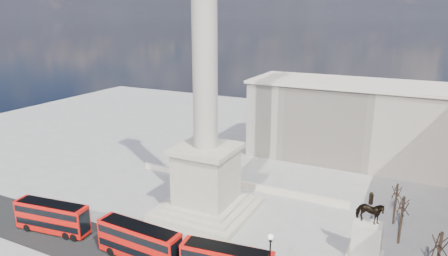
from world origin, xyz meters
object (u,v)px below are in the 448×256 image
red_bus_a (140,242)px  equestrian_statue (367,235)px  red_bus_e (53,217)px  nelsons_column (206,133)px

red_bus_a → equestrian_statue: bearing=29.9°
red_bus_a → red_bus_e: size_ratio=1.03×
red_bus_a → equestrian_statue: equestrian_statue is taller
equestrian_statue → red_bus_e: bearing=-161.9°
nelsons_column → red_bus_e: 24.72m
nelsons_column → red_bus_a: nelsons_column is taller
nelsons_column → red_bus_e: bearing=-137.9°
nelsons_column → red_bus_a: size_ratio=4.29×
red_bus_e → red_bus_a: bearing=-7.1°
nelsons_column → equestrian_statue: size_ratio=5.54×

